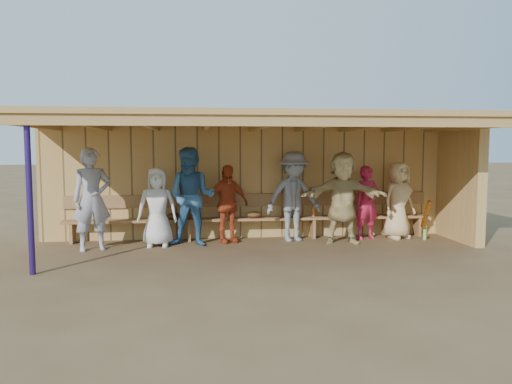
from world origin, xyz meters
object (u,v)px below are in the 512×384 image
player_b (157,207)px  player_f (343,198)px  player_g (367,203)px  player_c (192,197)px  player_h (398,200)px  player_a (92,199)px  player_e (294,196)px  bench (252,214)px  player_d (227,204)px

player_b → player_f: (3.63, -0.12, 0.15)m
player_f → player_g: bearing=37.5°
player_c → player_g: (3.60, 0.28, -0.19)m
player_h → player_a: bearing=161.5°
player_e → player_h: (2.24, 0.03, -0.11)m
player_a → player_c: bearing=-13.3°
player_c → player_a: bearing=-160.6°
player_a → player_c: (1.83, 0.21, 0.00)m
player_c → player_h: player_c is taller
player_e → player_g: bearing=-12.1°
bench → player_f: bearing=-21.6°
player_h → bench: bearing=151.2°
player_e → player_b: bearing=171.5°
player_b → bench: bearing=17.2°
player_d → bench: 0.68m
player_a → player_g: (5.43, 0.49, -0.19)m
player_c → player_g: size_ratio=1.25×
player_b → player_g: bearing=4.0°
player_a → bench: 3.18m
player_a → player_d: bearing=-9.5°
player_d → bench: size_ratio=0.21×
player_g → bench: bearing=157.5°
player_b → player_c: (0.66, -0.02, 0.19)m
player_b → player_c: size_ratio=0.80×
player_a → player_g: bearing=-14.6°
player_c → player_h: size_ratio=1.19×
player_e → player_g: 1.56m
player_e → player_f: 0.98m
player_a → player_e: bearing=-13.1°
player_f → player_b: bearing=-175.5°
player_a → player_c: player_c is taller
player_c → bench: 1.43m
player_c → bench: size_ratio=0.25×
player_d → player_g: (2.91, 0.03, -0.02)m
player_d → bench: bearing=13.3°
player_a → player_f: (4.79, 0.10, -0.04)m
player_c → player_e: size_ratio=1.05×
player_b → player_d: bearing=10.2°
player_d → player_g: size_ratio=1.03×
player_d → player_h: bearing=-18.2°
player_b → player_e: player_e is taller
player_e → player_a: bearing=173.4°
player_c → bench: bearing=38.5°
player_a → player_h: bearing=-15.2°
player_c → player_d: player_c is taller
bench → player_c: bearing=-154.5°
player_f → player_h: 1.38m
player_g → player_f: bearing=-164.1°
player_f → bench: size_ratio=0.24×
player_f → bench: player_f is taller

